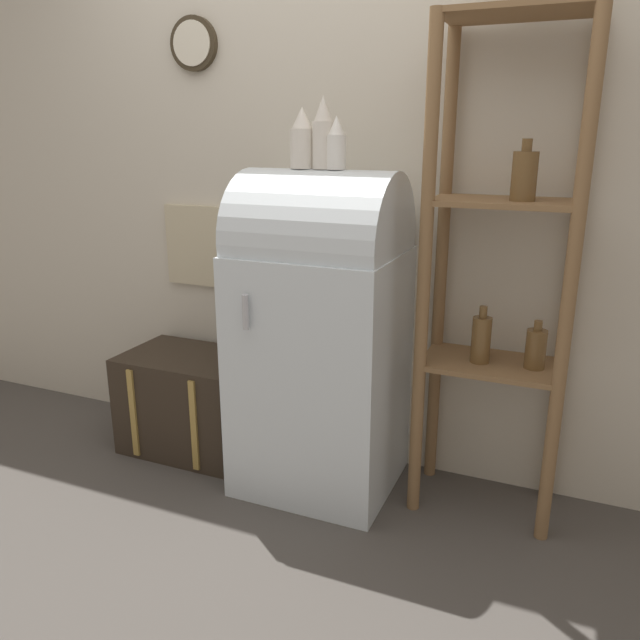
{
  "coord_description": "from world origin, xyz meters",
  "views": [
    {
      "loc": [
        0.97,
        -2.01,
        1.49
      ],
      "look_at": [
        -0.0,
        0.26,
        0.75
      ],
      "focal_mm": 35.0,
      "sensor_mm": 36.0,
      "label": 1
    }
  ],
  "objects_px": {
    "vase_center": "(323,135)",
    "refrigerator": "(320,330)",
    "suitcase_trunk": "(190,401)",
    "vase_left": "(302,140)",
    "vase_right": "(336,145)"
  },
  "relations": [
    {
      "from": "vase_left",
      "to": "suitcase_trunk",
      "type": "bearing_deg",
      "value": 177.51
    },
    {
      "from": "vase_left",
      "to": "vase_right",
      "type": "distance_m",
      "value": 0.15
    },
    {
      "from": "refrigerator",
      "to": "vase_center",
      "type": "relative_size",
      "value": 5.0
    },
    {
      "from": "suitcase_trunk",
      "to": "vase_center",
      "type": "distance_m",
      "value": 1.43
    },
    {
      "from": "vase_center",
      "to": "refrigerator",
      "type": "bearing_deg",
      "value": -139.42
    },
    {
      "from": "vase_left",
      "to": "vase_center",
      "type": "bearing_deg",
      "value": 0.09
    },
    {
      "from": "refrigerator",
      "to": "vase_right",
      "type": "bearing_deg",
      "value": -2.62
    },
    {
      "from": "vase_left",
      "to": "vase_right",
      "type": "relative_size",
      "value": 1.17
    },
    {
      "from": "vase_center",
      "to": "vase_right",
      "type": "height_order",
      "value": "vase_center"
    },
    {
      "from": "vase_left",
      "to": "vase_center",
      "type": "distance_m",
      "value": 0.09
    },
    {
      "from": "refrigerator",
      "to": "vase_center",
      "type": "bearing_deg",
      "value": 40.58
    },
    {
      "from": "vase_left",
      "to": "vase_right",
      "type": "xyz_separation_m",
      "value": [
        0.15,
        -0.01,
        -0.02
      ]
    },
    {
      "from": "vase_left",
      "to": "vase_center",
      "type": "relative_size",
      "value": 0.85
    },
    {
      "from": "refrigerator",
      "to": "vase_right",
      "type": "xyz_separation_m",
      "value": [
        0.07,
        -0.0,
        0.74
      ]
    },
    {
      "from": "refrigerator",
      "to": "suitcase_trunk",
      "type": "bearing_deg",
      "value": 177.16
    }
  ]
}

